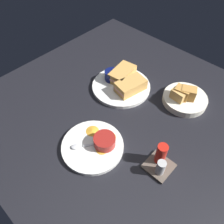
% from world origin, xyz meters
% --- Properties ---
extents(ground_plane, '(1.10, 1.10, 0.03)m').
position_xyz_m(ground_plane, '(0.00, 0.00, -0.01)').
color(ground_plane, black).
extents(plate_sandwich_main, '(0.26, 0.26, 0.02)m').
position_xyz_m(plate_sandwich_main, '(-0.10, -0.08, 0.01)').
color(plate_sandwich_main, white).
rests_on(plate_sandwich_main, ground_plane).
extents(sandwich_half_near, '(0.14, 0.10, 0.05)m').
position_xyz_m(sandwich_half_near, '(-0.10, -0.03, 0.04)').
color(sandwich_half_near, tan).
rests_on(sandwich_half_near, plate_sandwich_main).
extents(sandwich_half_far, '(0.14, 0.09, 0.05)m').
position_xyz_m(sandwich_half_far, '(-0.14, -0.11, 0.04)').
color(sandwich_half_far, tan).
rests_on(sandwich_half_far, plate_sandwich_main).
extents(ramekin_dark_sauce, '(0.07, 0.07, 0.04)m').
position_xyz_m(ramekin_dark_sauce, '(-0.10, -0.14, 0.04)').
color(ramekin_dark_sauce, '#0C144C').
rests_on(ramekin_dark_sauce, plate_sandwich_main).
extents(spoon_by_dark_ramekin, '(0.04, 0.10, 0.01)m').
position_xyz_m(spoon_by_dark_ramekin, '(-0.09, -0.08, 0.02)').
color(spoon_by_dark_ramekin, silver).
rests_on(spoon_by_dark_ramekin, plate_sandwich_main).
extents(plate_chips_companion, '(0.23, 0.23, 0.02)m').
position_xyz_m(plate_chips_companion, '(0.21, 0.06, 0.01)').
color(plate_chips_companion, white).
rests_on(plate_chips_companion, ground_plane).
extents(ramekin_light_gravy, '(0.08, 0.08, 0.04)m').
position_xyz_m(ramekin_light_gravy, '(0.18, 0.09, 0.04)').
color(ramekin_light_gravy, maroon).
rests_on(ramekin_light_gravy, plate_chips_companion).
extents(spoon_by_gravy_ramekin, '(0.09, 0.07, 0.01)m').
position_xyz_m(spoon_by_gravy_ramekin, '(0.25, 0.03, 0.02)').
color(spoon_by_gravy_ramekin, silver).
rests_on(spoon_by_gravy_ramekin, plate_chips_companion).
extents(plantain_chip_scatter, '(0.11, 0.14, 0.01)m').
position_xyz_m(plantain_chip_scatter, '(0.17, 0.06, 0.02)').
color(plantain_chip_scatter, gold).
rests_on(plantain_chip_scatter, plate_chips_companion).
extents(bread_basket_rear, '(0.19, 0.19, 0.08)m').
position_xyz_m(bread_basket_rear, '(-0.22, 0.18, 0.03)').
color(bread_basket_rear, silver).
rests_on(bread_basket_rear, ground_plane).
extents(condiment_caddy, '(0.09, 0.09, 0.10)m').
position_xyz_m(condiment_caddy, '(0.11, 0.28, 0.03)').
color(condiment_caddy, brown).
rests_on(condiment_caddy, ground_plane).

